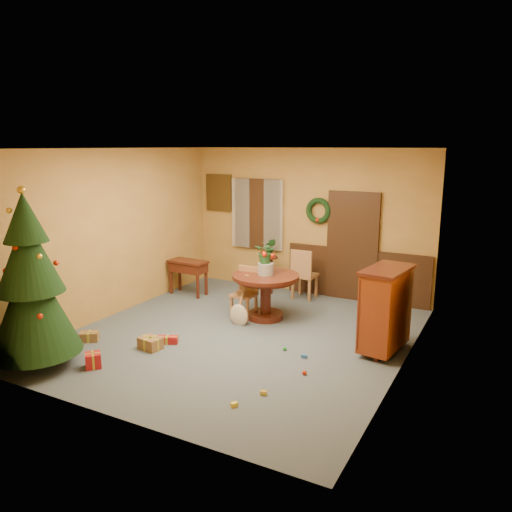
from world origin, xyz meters
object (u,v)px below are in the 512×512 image
Objects in this scene: dining_table at (266,288)px; christmas_tree at (31,284)px; chair_near at (246,290)px; writing_desk at (188,269)px; sideboard at (385,308)px.

christmas_tree is (-1.86, -3.17, 0.61)m from dining_table.
chair_near is 0.36× the size of christmas_tree.
writing_desk is (-0.16, 3.72, -0.63)m from christmas_tree.
writing_desk is at bearing 166.29° from sideboard.
chair_near is 1.77m from writing_desk.
christmas_tree is at bearing -87.50° from writing_desk.
christmas_tree is 3.78m from writing_desk.
writing_desk is (-1.66, 0.62, 0.05)m from chair_near.
dining_table is 2.21m from sideboard.
chair_near reaches higher than dining_table.
christmas_tree reaches higher than sideboard.
sideboard is at bearing 33.94° from christmas_tree.
sideboard reaches higher than writing_desk.
sideboard reaches higher than dining_table.
christmas_tree is at bearing -120.40° from dining_table.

